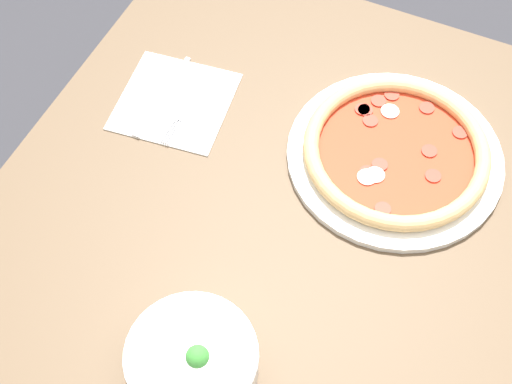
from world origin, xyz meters
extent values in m
cube|color=brown|center=(0.00, 0.00, 0.72)|extent=(1.16, 1.04, 0.03)
cylinder|color=#4E3C2B|center=(0.51, -0.45, 0.35)|extent=(0.06, 0.06, 0.71)
cylinder|color=white|center=(0.00, -0.19, 0.75)|extent=(0.36, 0.36, 0.01)
torus|color=tan|center=(0.00, -0.19, 0.76)|extent=(0.31, 0.31, 0.03)
cylinder|color=red|center=(0.00, -0.19, 0.75)|extent=(0.27, 0.27, 0.01)
cylinder|color=#A83323|center=(0.06, -0.23, 0.76)|extent=(0.03, 0.03, 0.00)
cylinder|color=#A83323|center=(-0.02, -0.30, 0.76)|extent=(0.03, 0.03, 0.00)
cylinder|color=#A83323|center=(0.03, -0.13, 0.76)|extent=(0.03, 0.03, 0.00)
cylinder|color=#A83323|center=(-0.07, -0.17, 0.76)|extent=(0.03, 0.03, 0.00)
cylinder|color=#A83323|center=(0.06, -0.28, 0.76)|extent=(0.03, 0.03, 0.00)
cylinder|color=#A83323|center=(0.08, -0.25, 0.76)|extent=(0.03, 0.03, 0.00)
cylinder|color=#A83323|center=(0.02, -0.15, 0.76)|extent=(0.03, 0.03, 0.00)
cylinder|color=#A83323|center=(-0.08, -0.27, 0.76)|extent=(0.03, 0.03, 0.00)
cylinder|color=#A83323|center=(-0.05, -0.21, 0.76)|extent=(0.03, 0.03, 0.00)
cylinder|color=#A83323|center=(0.04, -0.30, 0.76)|extent=(0.03, 0.03, 0.00)
cylinder|color=#A83323|center=(0.07, -0.25, 0.76)|extent=(0.03, 0.03, 0.00)
cylinder|color=#A83323|center=(-0.02, -0.07, 0.76)|extent=(0.03, 0.03, 0.00)
ellipsoid|color=silver|center=(0.04, -0.26, 0.76)|extent=(0.03, 0.03, 0.01)
ellipsoid|color=silver|center=(0.03, -0.12, 0.76)|extent=(0.03, 0.03, 0.01)
ellipsoid|color=silver|center=(0.02, -0.13, 0.76)|extent=(0.03, 0.03, 0.01)
cylinder|color=white|center=(0.14, 0.27, 0.77)|extent=(0.18, 0.18, 0.06)
torus|color=white|center=(0.14, 0.27, 0.80)|extent=(0.18, 0.18, 0.01)
ellipsoid|color=tan|center=(0.13, 0.25, 0.79)|extent=(0.03, 0.04, 0.02)
ellipsoid|color=tan|center=(0.09, 0.24, 0.79)|extent=(0.04, 0.04, 0.02)
ellipsoid|color=tan|center=(0.11, 0.27, 0.79)|extent=(0.04, 0.04, 0.02)
ellipsoid|color=#998466|center=(0.13, 0.30, 0.79)|extent=(0.04, 0.04, 0.02)
ellipsoid|color=tan|center=(0.08, 0.24, 0.79)|extent=(0.04, 0.04, 0.02)
sphere|color=#388433|center=(0.13, 0.27, 0.80)|extent=(0.03, 0.03, 0.03)
cube|color=white|center=(0.39, -0.14, 0.74)|extent=(0.21, 0.21, 0.00)
cube|color=silver|center=(0.36, -0.17, 0.75)|extent=(0.01, 0.13, 0.00)
cube|color=silver|center=(0.37, -0.08, 0.75)|extent=(0.00, 0.05, 0.00)
cube|color=silver|center=(0.36, -0.08, 0.75)|extent=(0.00, 0.05, 0.00)
cube|color=silver|center=(0.36, -0.08, 0.75)|extent=(0.00, 0.05, 0.00)
cube|color=silver|center=(0.35, -0.08, 0.75)|extent=(0.00, 0.05, 0.00)
cube|color=silver|center=(0.41, -0.20, 0.74)|extent=(0.01, 0.08, 0.01)
cube|color=silver|center=(0.41, -0.11, 0.74)|extent=(0.01, 0.12, 0.00)
camera|label=1|loc=(-0.07, 0.53, 1.70)|focal=50.00mm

